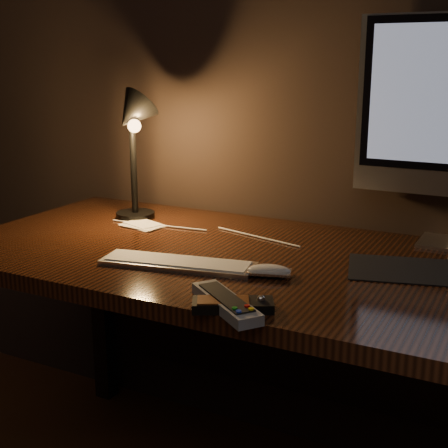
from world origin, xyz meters
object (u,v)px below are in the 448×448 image
at_px(media_remote, 233,304).
at_px(tv_remote, 226,302).
at_px(desk, 265,295).
at_px(mouse, 269,272).
at_px(desk_lamp, 133,132).
at_px(keyboard, 178,263).

height_order(media_remote, tv_remote, media_remote).
xyz_separation_m(desk, media_remote, (0.10, -0.41, 0.14)).
distance_m(desk, tv_remote, 0.44).
bearing_deg(tv_remote, mouse, 126.91).
bearing_deg(media_remote, desk, 77.07).
xyz_separation_m(media_remote, desk_lamp, (-0.57, 0.49, 0.26)).
bearing_deg(desk_lamp, mouse, -29.94).
bearing_deg(tv_remote, desk_lamp, 175.92).
distance_m(media_remote, desk_lamp, 0.80).
bearing_deg(media_remote, keyboard, 114.90).
xyz_separation_m(mouse, media_remote, (0.01, -0.21, 0.00)).
bearing_deg(tv_remote, media_remote, 37.27).
bearing_deg(mouse, desk, 98.58).
xyz_separation_m(desk, keyboard, (-0.13, -0.22, 0.14)).
relative_size(keyboard, desk_lamp, 0.93).
height_order(tv_remote, desk_lamp, desk_lamp).
height_order(keyboard, media_remote, media_remote).
distance_m(mouse, desk_lamp, 0.67).
distance_m(desk, desk_lamp, 0.62).
xyz_separation_m(mouse, desk_lamp, (-0.56, 0.28, 0.26)).
bearing_deg(desk, desk_lamp, 169.90).
distance_m(tv_remote, desk_lamp, 0.78).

